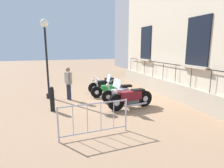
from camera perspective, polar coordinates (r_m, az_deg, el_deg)
ground_plane at (r=9.79m, az=2.65°, el=-4.42°), size 60.00×60.00×0.00m
building_facade at (r=10.91m, az=18.01°, el=19.22°), size 0.82×10.26×8.78m
motorcycle_black at (r=11.00m, az=-2.35°, el=-0.33°), size 1.98×0.69×1.00m
motorcycle_green at (r=10.05m, az=-0.70°, el=-1.64°), size 2.09×0.66×1.04m
motorcycle_silver at (r=9.10m, az=2.55°, el=-2.90°), size 1.90×0.59×1.38m
motorcycle_maroon at (r=8.18m, az=5.67°, el=-4.24°), size 2.16×0.74×1.35m
lamppost at (r=10.05m, az=-19.43°, el=10.17°), size 0.39×0.39×3.97m
crowd_barrier at (r=5.68m, az=-5.42°, el=-10.35°), size 2.14×0.18×1.05m
bollard at (r=8.17m, az=-17.75°, el=-4.32°), size 0.19×0.19×1.05m
pedestrian_standing at (r=9.62m, az=-13.11°, el=0.69°), size 0.35×0.49×1.65m
distant_building at (r=24.34m, az=7.01°, el=17.41°), size 3.17×5.98×10.50m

